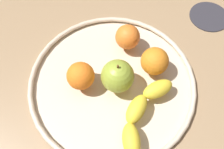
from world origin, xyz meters
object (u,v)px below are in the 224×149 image
Objects in this scene: banana at (142,114)px; apple at (117,76)px; orange_center at (128,37)px; orange_front_left at (155,61)px; fruit_bowl at (112,82)px; ambient_coaster at (209,16)px; orange_front_right at (81,76)px.

banana is 9.71cm from apple.
orange_front_left is at bearing 73.73° from orange_center.
apple reaches higher than fruit_bowl.
banana is 1.92× the size of ambient_coaster.
banana is (3.88, 10.21, 2.73)cm from fruit_bowl.
banana is at bearing 17.65° from orange_front_left.
orange_front_left is at bearing -11.09° from ambient_coaster.
orange_front_right is at bearing -43.72° from orange_front_left.
orange_front_right is 17.30cm from orange_front_left.
fruit_bowl is 6.49× the size of orange_center.
orange_front_left is at bearing -166.78° from banana.
orange_front_left reaches higher than banana.
orange_front_left is (-12.51, 11.96, 0.09)cm from orange_front_right.
banana is 12.81cm from orange_front_left.
apple is at bearing 86.01° from fruit_bowl.
banana reaches higher than fruit_bowl.
orange_center is at bearing -106.27° from orange_front_left.
fruit_bowl is at bearing -93.99° from apple.
ambient_coaster is (-24.64, 4.83, -4.78)cm from orange_front_left.
banana is 36.93cm from ambient_coaster.
apple is (0.10, 1.47, 4.64)cm from fruit_bowl.
ambient_coaster is at bearing 161.23° from fruit_bowl.
orange_front_right is at bearing -52.79° from fruit_bowl.
orange_front_left is (-12.13, -3.86, 1.44)cm from banana.
apple reaches higher than orange_center.
banana is 3.23× the size of orange_front_left.
banana is 3.45× the size of orange_center.
orange_front_left is 0.60× the size of ambient_coaster.
ambient_coaster is (-37.14, 16.79, -4.69)cm from orange_front_right.
ambient_coaster is (-22.03, 13.77, -4.57)cm from orange_center.
apple reaches higher than orange_front_right.
apple is at bearing -30.32° from orange_front_left.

